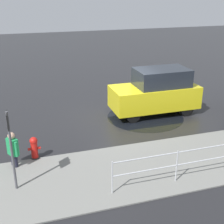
{
  "coord_description": "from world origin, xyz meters",
  "views": [
    {
      "loc": [
        4.35,
        12.11,
        5.36
      ],
      "look_at": [
        0.99,
        1.42,
        0.9
      ],
      "focal_mm": 50.0,
      "sensor_mm": 36.0,
      "label": 1
    }
  ],
  "objects": [
    {
      "name": "kerb_strip",
      "position": [
        0.0,
        4.2,
        0.02
      ],
      "size": [
        24.0,
        3.2,
        0.04
      ],
      "primitive_type": "cube",
      "color": "slate",
      "rests_on": "ground"
    },
    {
      "name": "sign_post",
      "position": [
        4.71,
        4.16,
        1.58
      ],
      "size": [
        0.07,
        0.44,
        2.4
      ],
      "color": "#4C4C51",
      "rests_on": "ground"
    },
    {
      "name": "puddle_patch",
      "position": [
        -0.94,
        0.26,
        0.0
      ],
      "size": [
        3.39,
        3.39,
        0.01
      ],
      "primitive_type": "cylinder",
      "color": "black",
      "rests_on": "ground"
    },
    {
      "name": "ground_plane",
      "position": [
        0.0,
        0.0,
        0.0
      ],
      "size": [
        60.0,
        60.0,
        0.0
      ],
      "primitive_type": "plane",
      "color": "black"
    },
    {
      "name": "pedestrian",
      "position": [
        4.73,
        2.88,
        0.68
      ],
      "size": [
        0.37,
        0.52,
        1.22
      ],
      "color": "#1E8C4C",
      "rests_on": "ground"
    },
    {
      "name": "fire_hydrant",
      "position": [
        4.06,
        2.55,
        0.4
      ],
      "size": [
        0.42,
        0.31,
        0.8
      ],
      "color": "red",
      "rests_on": "ground"
    },
    {
      "name": "moving_hatchback",
      "position": [
        -1.57,
        -0.05,
        1.03
      ],
      "size": [
        3.91,
        1.72,
        2.06
      ],
      "color": "yellow",
      "rests_on": "ground"
    }
  ]
}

